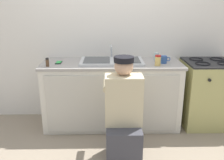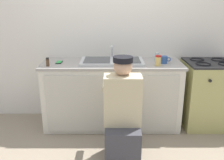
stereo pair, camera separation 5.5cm
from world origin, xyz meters
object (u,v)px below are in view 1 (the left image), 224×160
object	(u,v)px
spice_bottle_pepper	(47,62)
cell_phone	(59,62)
condiment_jar	(158,60)
coffee_mug	(164,60)
stove_range	(206,93)
sink_double_basin	(112,61)
water_glass	(156,57)
plumber_person	(123,119)

from	to	relation	value
spice_bottle_pepper	cell_phone	world-z (taller)	spice_bottle_pepper
spice_bottle_pepper	condiment_jar	bearing A→B (deg)	0.91
spice_bottle_pepper	coffee_mug	size ratio (longest dim) A/B	0.83
stove_range	coffee_mug	distance (m)	0.78
sink_double_basin	cell_phone	bearing A→B (deg)	-178.17
sink_double_basin	condiment_jar	world-z (taller)	sink_double_basin
condiment_jar	water_glass	bearing A→B (deg)	83.06
cell_phone	water_glass	size ratio (longest dim) A/B	1.40
cell_phone	sink_double_basin	bearing A→B (deg)	1.83
sink_double_basin	cell_phone	distance (m)	0.67
sink_double_basin	stove_range	world-z (taller)	sink_double_basin
plumber_person	condiment_jar	xyz separation A→B (m)	(0.45, 0.61, 0.47)
coffee_mug	cell_phone	xyz separation A→B (m)	(-1.33, 0.04, -0.04)
spice_bottle_pepper	condiment_jar	distance (m)	1.34
stove_range	condiment_jar	distance (m)	0.88
plumber_person	coffee_mug	xyz separation A→B (m)	(0.55, 0.72, 0.46)
cell_phone	condiment_jar	bearing A→B (deg)	-6.88
sink_double_basin	plumber_person	xyz separation A→B (m)	(0.11, -0.78, -0.43)
water_glass	plumber_person	bearing A→B (deg)	-118.64
coffee_mug	water_glass	xyz separation A→B (m)	(-0.07, 0.17, 0.00)
plumber_person	cell_phone	size ratio (longest dim) A/B	7.89
plumber_person	condiment_jar	world-z (taller)	plumber_person
spice_bottle_pepper	water_glass	bearing A→B (deg)	12.31
plumber_person	water_glass	bearing A→B (deg)	61.36
sink_double_basin	cell_phone	world-z (taller)	sink_double_basin
plumber_person	spice_bottle_pepper	size ratio (longest dim) A/B	10.52
spice_bottle_pepper	cell_phone	xyz separation A→B (m)	(0.10, 0.17, -0.04)
condiment_jar	coffee_mug	bearing A→B (deg)	48.14
sink_double_basin	condiment_jar	bearing A→B (deg)	-16.96
coffee_mug	water_glass	size ratio (longest dim) A/B	1.26
coffee_mug	sink_double_basin	bearing A→B (deg)	174.88
sink_double_basin	stove_range	xyz separation A→B (m)	(1.27, -0.00, -0.45)
condiment_jar	cell_phone	world-z (taller)	condiment_jar
spice_bottle_pepper	coffee_mug	bearing A→B (deg)	5.28
plumber_person	condiment_jar	bearing A→B (deg)	53.52
plumber_person	water_glass	distance (m)	1.11
condiment_jar	cell_phone	xyz separation A→B (m)	(-1.23, 0.15, -0.06)
stove_range	water_glass	xyz separation A→B (m)	(-0.68, 0.11, 0.48)
sink_double_basin	cell_phone	xyz separation A→B (m)	(-0.67, -0.02, -0.01)
coffee_mug	water_glass	world-z (taller)	water_glass
spice_bottle_pepper	condiment_jar	size ratio (longest dim) A/B	0.82
plumber_person	spice_bottle_pepper	xyz separation A→B (m)	(-0.89, 0.59, 0.46)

